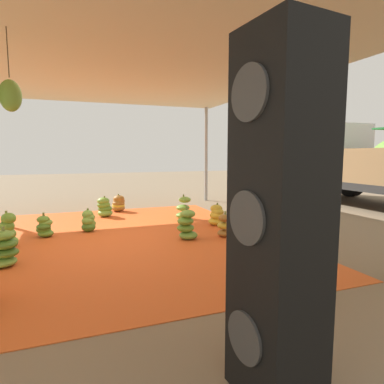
% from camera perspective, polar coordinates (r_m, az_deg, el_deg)
% --- Properties ---
extents(ground_plane, '(40.00, 40.00, 0.00)m').
position_cam_1_polar(ground_plane, '(6.85, 12.58, -5.79)').
color(ground_plane, '#7F6B51').
extents(tarp_orange, '(6.00, 5.26, 0.01)m').
position_cam_1_polar(tarp_orange, '(5.82, -13.31, -7.98)').
color(tarp_orange, '#E05B23').
rests_on(tarp_orange, ground).
extents(tent_canopy, '(8.00, 7.00, 2.93)m').
position_cam_1_polar(tent_canopy, '(5.78, -15.17, 20.25)').
color(tent_canopy, '#9EA0A5').
rests_on(tent_canopy, ground).
extents(banana_bunch_0, '(0.38, 0.37, 0.43)m').
position_cam_1_polar(banana_bunch_0, '(6.31, -24.33, -5.58)').
color(banana_bunch_0, '#60932D').
rests_on(banana_bunch_0, tarp_orange).
extents(banana_bunch_1, '(0.35, 0.34, 0.44)m').
position_cam_1_polar(banana_bunch_1, '(6.46, -17.59, -4.88)').
color(banana_bunch_1, '#477523').
rests_on(banana_bunch_1, tarp_orange).
extents(banana_bunch_2, '(0.49, 0.48, 0.48)m').
position_cam_1_polar(banana_bunch_2, '(7.86, -15.02, -2.63)').
color(banana_bunch_2, '#75A83D').
rests_on(banana_bunch_2, tarp_orange).
extents(banana_bunch_3, '(0.42, 0.46, 0.46)m').
position_cam_1_polar(banana_bunch_3, '(6.69, 4.36, -4.12)').
color(banana_bunch_3, gold).
rests_on(banana_bunch_3, tarp_orange).
extents(banana_bunch_4, '(0.47, 0.47, 0.54)m').
position_cam_1_polar(banana_bunch_4, '(7.38, -1.49, -2.90)').
color(banana_bunch_4, '#60932D').
rests_on(banana_bunch_4, tarp_orange).
extents(banana_bunch_5, '(0.40, 0.41, 0.44)m').
position_cam_1_polar(banana_bunch_5, '(8.48, -12.69, -2.01)').
color(banana_bunch_5, '#996628').
rests_on(banana_bunch_5, tarp_orange).
extents(banana_bunch_6, '(0.45, 0.45, 0.52)m').
position_cam_1_polar(banana_bunch_6, '(4.94, -29.94, -8.73)').
color(banana_bunch_6, '#75A83D').
rests_on(banana_bunch_6, tarp_orange).
extents(banana_bunch_9, '(0.34, 0.34, 0.58)m').
position_cam_1_polar(banana_bunch_9, '(5.86, -29.43, -5.99)').
color(banana_bunch_9, '#75A83D').
rests_on(banana_bunch_9, tarp_orange).
extents(banana_bunch_10, '(0.46, 0.46, 0.47)m').
position_cam_1_polar(banana_bunch_10, '(3.74, 15.23, -13.10)').
color(banana_bunch_10, gold).
rests_on(banana_bunch_10, tarp_orange).
extents(banana_bunch_12, '(0.45, 0.46, 0.56)m').
position_cam_1_polar(banana_bunch_12, '(5.59, -0.91, -5.88)').
color(banana_bunch_12, '#6B9E38').
rests_on(banana_bunch_12, tarp_orange).
extents(banana_bunch_14, '(0.31, 0.30, 0.46)m').
position_cam_1_polar(banana_bunch_14, '(5.78, 5.63, -6.00)').
color(banana_bunch_14, '#996628').
rests_on(banana_bunch_14, tarp_orange).
extents(speaker_stack, '(0.53, 0.48, 2.15)m').
position_cam_1_polar(speaker_stack, '(1.97, 14.97, -4.83)').
color(speaker_stack, black).
rests_on(speaker_stack, ground).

